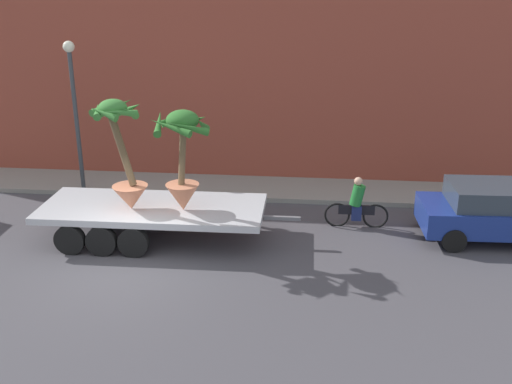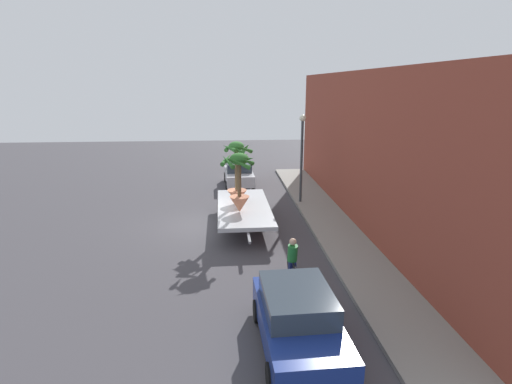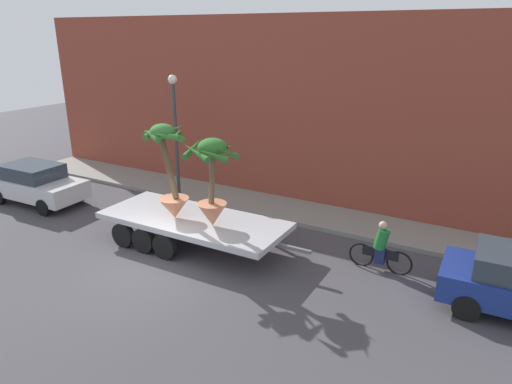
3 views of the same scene
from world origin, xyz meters
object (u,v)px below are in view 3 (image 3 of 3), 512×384
Objects in this scene: trailing_car at (36,183)px; potted_palm_rear at (212,181)px; street_lamp at (175,120)px; flatbed_trailer at (187,222)px; cyclist at (381,249)px; potted_palm_middle at (169,174)px.

potted_palm_rear is at bearing -1.92° from trailing_car.
street_lamp is (-4.28, 3.61, 0.82)m from potted_palm_rear.
flatbed_trailer is 6.02m from cyclist.
potted_palm_middle reaches higher than flatbed_trailer.
street_lamp is at bearing 139.86° from potted_palm_rear.
flatbed_trailer is 3.84× the size of cyclist.
street_lamp reaches higher than potted_palm_rear.
street_lamp is at bearing 167.67° from cyclist.
flatbed_trailer is 2.04m from potted_palm_rear.
potted_palm_rear is at bearing -11.30° from flatbed_trailer.
trailing_car reaches higher than cyclist.
trailing_car is (-7.60, 0.06, 0.05)m from flatbed_trailer.
potted_palm_middle is at bearing -2.64° from trailing_car.
potted_palm_middle is (-1.56, -0.04, -0.01)m from potted_palm_rear.
street_lamp is at bearing 132.49° from flatbed_trailer.
flatbed_trailer is 5.19m from street_lamp.
cyclist is at bearing 13.60° from flatbed_trailer.
trailing_car is at bearing 178.08° from potted_palm_rear.
potted_palm_rear reaches higher than flatbed_trailer.
potted_palm_middle is (-0.37, -0.28, 1.63)m from flatbed_trailer.
potted_palm_rear is 0.91× the size of potted_palm_middle.
street_lamp reaches higher than potted_palm_middle.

